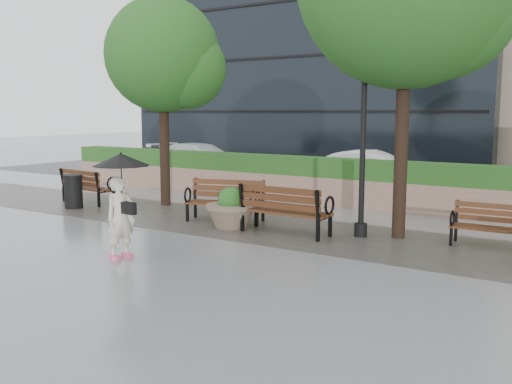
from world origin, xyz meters
The scene contains 15 objects.
ground centered at (0.00, 0.00, 0.00)m, with size 100.00×100.00×0.00m, color gray.
cobble_strip centered at (0.00, 3.00, 0.01)m, with size 28.00×3.20×0.01m, color #383330.
hedge_wall centered at (0.00, 7.00, 0.66)m, with size 24.00×0.80×1.35m.
asphalt_street centered at (0.00, 11.00, 0.00)m, with size 40.00×7.00×0.00m, color black.
bench_0 centered at (-7.55, 3.14, 0.30)m, with size 1.93×0.93×1.00m.
bench_1 centered at (-2.48, 3.10, 0.30)m, with size 2.01×1.28×1.01m.
bench_2 centered at (-0.50, 2.63, 0.32)m, with size 2.04×0.82×1.09m.
bench_3 centered at (3.63, 3.77, 0.26)m, with size 1.65×0.72×0.87m.
planter_left centered at (-1.90, 2.53, 0.38)m, with size 1.15×1.15×0.97m.
trash_bin centered at (-7.18, 2.31, 0.45)m, with size 0.54×0.54×0.90m, color black.
lamppost centered at (1.01, 3.31, 1.68)m, with size 0.28×0.28×3.84m.
tree_0 centered at (-5.25, 4.22, 4.16)m, with size 3.33×3.21×5.89m.
car_left centered at (-9.02, 10.29, 0.70)m, with size 1.96×4.81×1.40m, color white.
car_right centered at (-1.65, 10.48, 0.68)m, with size 1.44×4.14×1.36m, color white.
pedestrian centered at (-1.95, -0.82, 1.18)m, with size 1.05×1.05×1.94m.
Camera 1 is at (5.78, -8.05, 2.69)m, focal length 40.00 mm.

